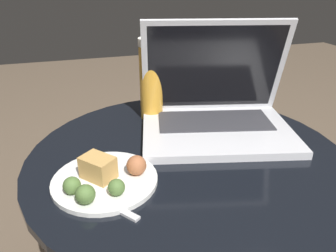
# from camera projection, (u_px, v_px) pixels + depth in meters

# --- Properties ---
(table) EXTENTS (0.69, 0.69, 0.51)m
(table) POSITION_uv_depth(u_px,v_px,m) (186.00, 198.00, 0.76)
(table) COLOR black
(table) RESTS_ON ground_plane
(laptop) EXTENTS (0.40, 0.33, 0.26)m
(laptop) POSITION_uv_depth(u_px,v_px,m) (216.00, 109.00, 0.80)
(laptop) COLOR silver
(laptop) RESTS_ON table
(beer_glass) EXTENTS (0.06, 0.06, 0.21)m
(beer_glass) POSITION_uv_depth(u_px,v_px,m) (151.00, 79.00, 0.84)
(beer_glass) COLOR gold
(beer_glass) RESTS_ON table
(snack_plate) EXTENTS (0.20, 0.20, 0.05)m
(snack_plate) POSITION_uv_depth(u_px,v_px,m) (104.00, 178.00, 0.60)
(snack_plate) COLOR silver
(snack_plate) RESTS_ON table
(fork) EXTENTS (0.12, 0.15, 0.00)m
(fork) POSITION_uv_depth(u_px,v_px,m) (95.00, 197.00, 0.57)
(fork) COLOR silver
(fork) RESTS_ON table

